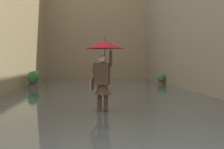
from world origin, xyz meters
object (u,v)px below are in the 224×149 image
Objects in this scene: potted_plant_mid_right at (32,80)px; potted_plant_mid_left at (161,79)px; person_wading at (104,61)px; potted_plant_far_right at (35,79)px.

potted_plant_mid_left is (-7.40, -2.99, -0.12)m from potted_plant_mid_right.
person_wading is 11.90m from potted_plant_mid_left.
potted_plant_mid_left is (-4.12, -11.11, -1.07)m from person_wading.
potted_plant_far_right is at bearing -70.20° from person_wading.
potted_plant_mid_right is at bearing 92.34° from potted_plant_far_right.
person_wading is at bearing 69.67° from potted_plant_mid_left.
potted_plant_far_right is at bearing 14.16° from potted_plant_mid_left.
potted_plant_far_right is 7.68m from potted_plant_mid_left.
potted_plant_far_right is at bearing -87.66° from potted_plant_mid_right.
person_wading reaches higher than potted_plant_far_right.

